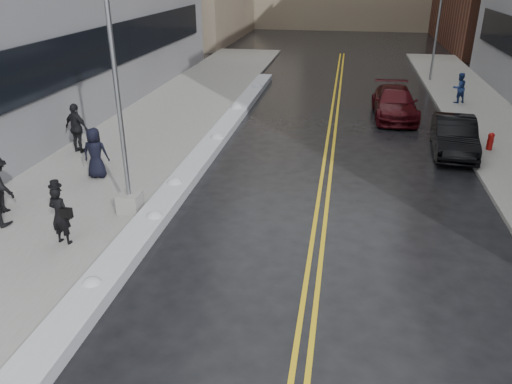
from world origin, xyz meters
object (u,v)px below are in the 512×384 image
at_px(pedestrian_d, 77,128).
at_px(car_black, 454,136).
at_px(traffic_signal, 437,29).
at_px(pedestrian_c, 95,153).
at_px(lamppost, 122,138).
at_px(pedestrian_east, 459,88).
at_px(fire_hydrant, 491,140).
at_px(car_maroon, 395,103).
at_px(pedestrian_fedora, 60,215).

bearing_deg(pedestrian_d, car_black, -149.48).
bearing_deg(traffic_signal, pedestrian_c, -125.67).
xyz_separation_m(lamppost, traffic_signal, (11.80, 22.00, 0.87)).
xyz_separation_m(lamppost, pedestrian_east, (12.44, 15.92, -1.56)).
bearing_deg(car_black, lamppost, -140.09).
distance_m(fire_hydrant, pedestrian_c, 15.60).
xyz_separation_m(car_black, car_maroon, (-2.00, 5.09, 0.00)).
height_order(fire_hydrant, car_maroon, car_maroon).
xyz_separation_m(lamppost, pedestrian_d, (-4.21, 4.77, -1.38)).
xyz_separation_m(pedestrian_d, car_black, (15.01, 2.99, -0.41)).
distance_m(pedestrian_d, car_black, 15.31).
bearing_deg(pedestrian_d, fire_hydrant, -149.67).
bearing_deg(pedestrian_c, car_maroon, -142.81).
bearing_deg(car_black, fire_hydrant, 13.43).
bearing_deg(pedestrian_fedora, traffic_signal, -109.83).
distance_m(pedestrian_fedora, car_maroon, 17.89).
relative_size(fire_hydrant, car_black, 0.16).
bearing_deg(pedestrian_fedora, car_black, -132.00).
xyz_separation_m(traffic_signal, pedestrian_fedora, (-12.83, -24.10, -2.42)).
bearing_deg(fire_hydrant, pedestrian_east, 89.00).
bearing_deg(pedestrian_east, lamppost, 24.69).
xyz_separation_m(fire_hydrant, car_maroon, (-3.50, 4.85, 0.19)).
height_order(pedestrian_c, pedestrian_east, pedestrian_c).
bearing_deg(traffic_signal, car_maroon, -108.14).
distance_m(traffic_signal, car_black, 14.52).
height_order(pedestrian_east, car_maroon, pedestrian_east).
bearing_deg(traffic_signal, lamppost, -118.21).
relative_size(traffic_signal, pedestrian_d, 3.00).
relative_size(lamppost, traffic_signal, 1.27).
height_order(lamppost, car_maroon, lamppost).
height_order(pedestrian_d, car_maroon, pedestrian_d).
distance_m(pedestrian_fedora, pedestrian_d, 7.57).
bearing_deg(pedestrian_d, traffic_signal, -113.64).
distance_m(lamppost, car_black, 13.42).
distance_m(pedestrian_c, pedestrian_d, 3.06).
xyz_separation_m(pedestrian_c, pedestrian_east, (14.70, 13.51, -0.09)).
distance_m(traffic_signal, pedestrian_fedora, 27.41).
bearing_deg(pedestrian_fedora, lamppost, -107.91).
relative_size(lamppost, car_black, 1.70).
distance_m(lamppost, pedestrian_d, 6.51).
xyz_separation_m(traffic_signal, car_maroon, (-3.00, -9.15, -2.66)).
height_order(pedestrian_c, pedestrian_d, pedestrian_d).
relative_size(lamppost, fire_hydrant, 10.45).
bearing_deg(car_black, pedestrian_d, -164.51).
bearing_deg(pedestrian_fedora, fire_hydrant, -134.65).
bearing_deg(pedestrian_c, pedestrian_d, -56.42).
height_order(fire_hydrant, traffic_signal, traffic_signal).
bearing_deg(pedestrian_c, pedestrian_fedora, 99.05).
bearing_deg(lamppost, fire_hydrant, 33.04).
relative_size(fire_hydrant, pedestrian_fedora, 0.44).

